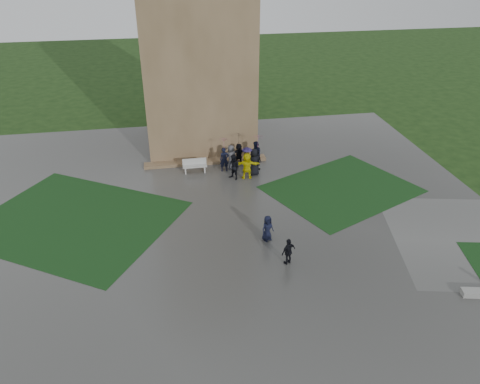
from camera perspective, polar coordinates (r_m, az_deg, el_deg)
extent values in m
plane|color=black|center=(25.73, -1.65, -6.50)|extent=(120.00, 120.00, 0.00)
cube|color=#373735|center=(27.36, -2.26, -4.09)|extent=(34.00, 34.00, 0.02)
cube|color=black|center=(29.44, -19.46, -3.29)|extent=(14.10, 13.46, 0.01)
cube|color=black|center=(31.86, 12.29, 0.35)|extent=(11.12, 10.15, 0.01)
cube|color=brown|center=(36.37, -5.53, 19.46)|extent=(8.00, 8.00, 18.00)
cube|color=brown|center=(34.80, -4.21, 3.71)|extent=(9.00, 0.80, 0.22)
cube|color=#AEAEAA|center=(33.27, -5.53, 3.16)|extent=(1.71, 0.53, 0.07)
cube|color=#AEAEAA|center=(33.36, -6.68, 2.67)|extent=(0.09, 0.45, 0.48)
cube|color=#AEAEAA|center=(33.43, -4.35, 2.85)|extent=(0.09, 0.45, 0.48)
cube|color=#AEAEAA|center=(33.39, -5.59, 3.75)|extent=(1.70, 0.07, 0.45)
imported|color=black|center=(33.49, 2.16, 3.92)|extent=(0.80, 1.00, 1.49)
imported|color=black|center=(33.94, 1.92, 4.65)|extent=(0.57, 0.94, 1.88)
imported|color=black|center=(34.28, -0.16, 4.67)|extent=(1.55, 0.71, 1.61)
imported|color=#45454B|center=(33.52, -1.11, 4.27)|extent=(1.02, 0.83, 1.81)
imported|color=black|center=(33.23, -1.93, 3.97)|extent=(0.64, 0.42, 1.75)
imported|color=black|center=(32.01, -0.75, 3.01)|extent=(0.95, 0.99, 1.80)
imported|color=#D5C90C|center=(32.13, 0.84, 3.23)|extent=(1.85, 0.90, 1.92)
imported|color=black|center=(32.61, 1.71, 3.66)|extent=(1.01, 0.74, 1.95)
imported|color=#BD4E7C|center=(32.75, -1.96, 5.85)|extent=(0.99, 0.99, 0.91)
imported|color=#413085|center=(31.68, 0.85, 4.95)|extent=(0.68, 0.68, 0.60)
imported|color=black|center=(33.79, -0.16, 6.58)|extent=(0.86, 0.86, 0.79)
imported|color=#BD4E7C|center=(32.90, 2.21, 6.20)|extent=(1.01, 1.01, 0.92)
imported|color=black|center=(25.74, 3.37, -4.43)|extent=(0.89, 0.78, 1.52)
imported|color=black|center=(24.09, 5.93, -7.21)|extent=(1.00, 0.84, 1.48)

